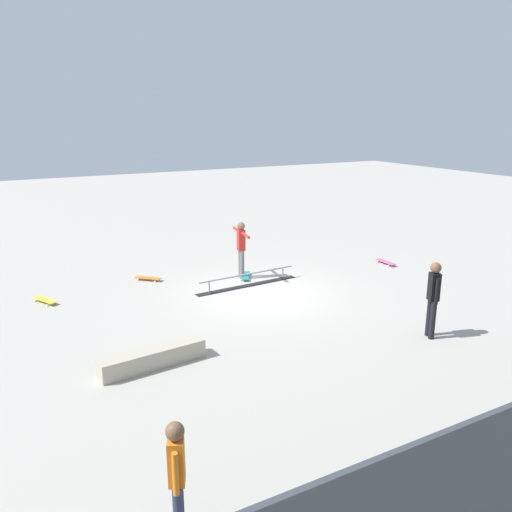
% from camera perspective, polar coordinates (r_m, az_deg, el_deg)
% --- Properties ---
extents(ground_plane, '(60.00, 60.00, 0.00)m').
position_cam_1_polar(ground_plane, '(13.88, 0.61, -4.25)').
color(ground_plane, '#ADA89E').
extents(grind_rail, '(3.19, 0.43, 0.37)m').
position_cam_1_polar(grind_rail, '(14.47, -0.94, -2.73)').
color(grind_rail, black).
rests_on(grind_rail, ground_plane).
extents(skate_ledge, '(2.11, 0.58, 0.37)m').
position_cam_1_polar(skate_ledge, '(10.20, -11.40, -11.09)').
color(skate_ledge, '#B2A893').
rests_on(skate_ledge, ground_plane).
extents(skater_main, '(0.27, 1.36, 1.69)m').
position_cam_1_polar(skater_main, '(14.94, -1.66, 1.14)').
color(skater_main, slate).
rests_on(skater_main, ground_plane).
extents(skateboard_main, '(0.58, 0.79, 0.09)m').
position_cam_1_polar(skateboard_main, '(15.17, -1.15, -2.20)').
color(skateboard_main, teal).
rests_on(skateboard_main, ground_plane).
extents(bystander_black_shirt, '(0.27, 0.38, 1.69)m').
position_cam_1_polar(bystander_black_shirt, '(11.59, 19.14, -4.19)').
color(bystander_black_shirt, black).
rests_on(bystander_black_shirt, ground_plane).
extents(bystander_orange_shirt, '(0.25, 0.34, 1.54)m').
position_cam_1_polar(bystander_orange_shirt, '(6.18, -8.80, -23.05)').
color(bystander_orange_shirt, '#2D3351').
rests_on(bystander_orange_shirt, ground_plane).
extents(loose_skateboard_pink, '(0.28, 0.81, 0.09)m').
position_cam_1_polar(loose_skateboard_pink, '(17.09, 14.25, -0.64)').
color(loose_skateboard_pink, '#E05993').
rests_on(loose_skateboard_pink, ground_plane).
extents(loose_skateboard_orange, '(0.71, 0.70, 0.09)m').
position_cam_1_polar(loose_skateboard_orange, '(15.28, -11.94, -2.42)').
color(loose_skateboard_orange, orange).
rests_on(loose_skateboard_orange, ground_plane).
extents(loose_skateboard_yellow, '(0.54, 0.80, 0.09)m').
position_cam_1_polar(loose_skateboard_yellow, '(14.30, -22.47, -4.56)').
color(loose_skateboard_yellow, yellow).
rests_on(loose_skateboard_yellow, ground_plane).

